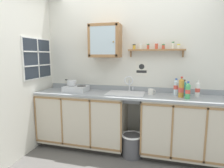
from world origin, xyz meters
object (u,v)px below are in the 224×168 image
hot_plate_stove (76,89)px  saucepan (71,83)px  bottle_detergent_teal_2 (184,89)px  mug (151,92)px  sink (126,95)px  bottle_soda_green_3 (188,91)px  trash_bin (132,145)px  bottle_juice_amber_4 (181,88)px  wall_cabinet (105,41)px  bottle_water_clear_1 (176,87)px  warning_sign (142,69)px  bottle_opaque_white_0 (198,89)px

hot_plate_stove → saucepan: saucepan is taller
bottle_detergent_teal_2 → mug: 0.48m
sink → bottle_soda_green_3: (0.90, -0.14, 0.14)m
mug → trash_bin: 0.86m
hot_plate_stove → mug: bearing=1.6°
mug → trash_bin: (-0.25, -0.19, -0.80)m
bottle_soda_green_3 → bottle_juice_amber_4: bottle_juice_amber_4 is taller
mug → wall_cabinet: bearing=172.5°
bottle_water_clear_1 → bottle_soda_green_3: (0.14, -0.20, -0.01)m
warning_sign → mug: bearing=-53.7°
bottle_opaque_white_0 → mug: bearing=-177.3°
saucepan → bottle_juice_amber_4: bottle_juice_amber_4 is taller
bottle_soda_green_3 → mug: bottle_soda_green_3 is taller
bottle_opaque_white_0 → bottle_soda_green_3: same height
bottle_water_clear_1 → bottle_detergent_teal_2: bearing=-3.7°
bottle_juice_amber_4 → mug: bearing=172.4°
hot_plate_stove → sink: bearing=2.2°
saucepan → mug: size_ratio=2.58×
bottle_opaque_white_0 → bottle_water_clear_1: (-0.30, 0.03, 0.01)m
bottle_juice_amber_4 → mug: bottle_juice_amber_4 is taller
mug → warning_sign: 0.45m
mug → warning_sign: bearing=126.3°
wall_cabinet → bottle_soda_green_3: bearing=-10.6°
hot_plate_stove → wall_cabinet: wall_cabinet is taller
sink → bottle_detergent_teal_2: (0.87, 0.06, 0.13)m
mug → sink: bearing=-179.5°
bottle_opaque_white_0 → bottle_water_clear_1: bottle_water_clear_1 is taller
bottle_detergent_teal_2 → trash_bin: bottle_detergent_teal_2 is taller
bottle_soda_green_3 → warning_sign: 0.83m
wall_cabinet → hot_plate_stove: bearing=-164.1°
warning_sign → sink: bearing=-131.4°
bottle_juice_amber_4 → mug: (-0.43, 0.06, -0.09)m
mug → trash_bin: bearing=-143.1°
bottle_soda_green_3 → saucepan: bearing=176.0°
sink → saucepan: bearing=-179.7°
sink → bottle_water_clear_1: bearing=5.1°
warning_sign → trash_bin: 1.22m
saucepan → trash_bin: (1.08, -0.18, -0.89)m
trash_bin → bottle_detergent_teal_2: bearing=18.6°
saucepan → warning_sign: 1.20m
trash_bin → saucepan: bearing=170.5°
bottle_juice_amber_4 → warning_sign: (-0.60, 0.30, 0.25)m
saucepan → bottle_water_clear_1: size_ratio=1.13×
saucepan → bottle_water_clear_1: (1.69, 0.07, -0.02)m
sink → bottle_water_clear_1: (0.75, 0.07, 0.15)m
bottle_water_clear_1 → bottle_detergent_teal_2: size_ratio=1.06×
bottle_juice_amber_4 → warning_sign: size_ratio=1.28×
bottle_water_clear_1 → trash_bin: size_ratio=0.72×
hot_plate_stove → wall_cabinet: size_ratio=0.71×
wall_cabinet → warning_sign: bearing=13.5°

